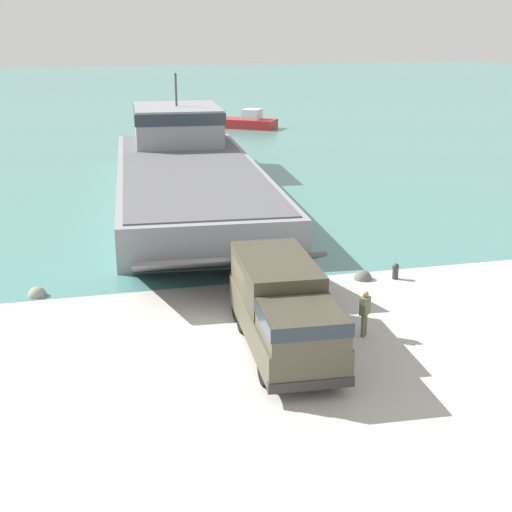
# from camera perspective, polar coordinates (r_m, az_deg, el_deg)

# --- Properties ---
(ground_plane) EXTENTS (240.00, 240.00, 0.00)m
(ground_plane) POSITION_cam_1_polar(r_m,az_deg,el_deg) (26.22, -0.99, -5.83)
(ground_plane) COLOR #B7B5AD
(water_surface) EXTENTS (240.00, 180.00, 0.01)m
(water_surface) POSITION_cam_1_polar(r_m,az_deg,el_deg) (118.76, -11.77, 12.42)
(water_surface) COLOR #477F7A
(water_surface) RESTS_ON ground_plane
(landing_craft) EXTENTS (10.91, 33.78, 7.28)m
(landing_craft) POSITION_cam_1_polar(r_m,az_deg,el_deg) (47.85, -5.63, 7.18)
(landing_craft) COLOR gray
(landing_craft) RESTS_ON ground_plane
(military_truck) EXTENTS (3.02, 7.60, 2.87)m
(military_truck) POSITION_cam_1_polar(r_m,az_deg,el_deg) (24.07, 2.22, -4.16)
(military_truck) COLOR #4C4738
(military_truck) RESTS_ON ground_plane
(soldier_on_ramp) EXTENTS (0.49, 0.47, 1.70)m
(soldier_on_ramp) POSITION_cam_1_polar(r_m,az_deg,el_deg) (25.54, 8.70, -4.31)
(soldier_on_ramp) COLOR #566042
(soldier_on_ramp) RESTS_ON ground_plane
(moored_boat_a) EXTENTS (6.47, 5.63, 2.08)m
(moored_boat_a) POSITION_cam_1_polar(r_m,az_deg,el_deg) (78.74, -0.57, 10.68)
(moored_boat_a) COLOR #B22323
(moored_boat_a) RESTS_ON ground_plane
(mooring_bollard) EXTENTS (0.31, 0.31, 0.71)m
(mooring_bollard) POSITION_cam_1_polar(r_m,az_deg,el_deg) (31.71, 11.10, -1.15)
(mooring_bollard) COLOR #333338
(mooring_bollard) RESTS_ON ground_plane
(shoreline_rock_a) EXTENTS (0.80, 0.80, 0.80)m
(shoreline_rock_a) POSITION_cam_1_polar(r_m,az_deg,el_deg) (31.56, 8.54, -1.84)
(shoreline_rock_a) COLOR #66605B
(shoreline_rock_a) RESTS_ON ground_plane
(shoreline_rock_b) EXTENTS (0.77, 0.77, 0.77)m
(shoreline_rock_b) POSITION_cam_1_polar(r_m,az_deg,el_deg) (30.64, -17.09, -3.07)
(shoreline_rock_b) COLOR gray
(shoreline_rock_b) RESTS_ON ground_plane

